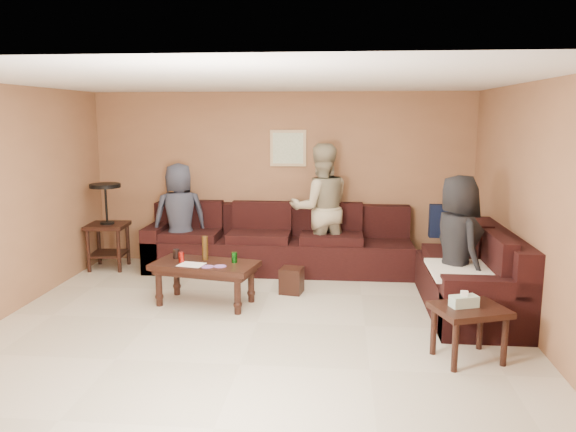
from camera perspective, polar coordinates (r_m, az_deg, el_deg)
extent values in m
plane|color=beige|center=(6.07, -3.15, -10.73)|extent=(5.50, 5.50, 0.00)
cube|color=white|center=(5.68, -3.40, 13.04)|extent=(5.50, 5.00, 0.10)
cube|color=#9C6C49|center=(8.20, -0.67, 3.78)|extent=(5.50, 0.10, 2.50)
cube|color=#9C6C49|center=(3.35, -9.68, -5.82)|extent=(5.50, 0.10, 2.50)
cube|color=#9C6C49|center=(6.73, -27.12, 1.24)|extent=(0.10, 5.00, 2.50)
cube|color=#9C6C49|center=(5.99, 23.73, 0.53)|extent=(0.10, 5.00, 2.50)
cube|color=black|center=(7.94, -0.99, -3.95)|extent=(3.70, 0.90, 0.45)
cube|color=black|center=(8.17, -0.75, -0.33)|extent=(3.70, 0.24, 0.45)
cube|color=black|center=(8.29, -12.98, -2.98)|extent=(0.24, 0.90, 0.63)
cube|color=black|center=(6.66, 17.78, -7.25)|extent=(0.90, 2.00, 0.45)
cube|color=black|center=(6.63, 20.78, -3.49)|extent=(0.24, 2.00, 0.45)
cube|color=black|center=(5.82, 19.67, -8.96)|extent=(0.90, 0.24, 0.63)
cube|color=#101733|center=(7.92, 15.77, -0.50)|extent=(0.45, 0.14, 0.45)
cube|color=white|center=(6.14, 18.85, -5.33)|extent=(1.00, 0.85, 0.04)
cube|color=black|center=(6.56, -8.43, -4.98)|extent=(1.28, 0.81, 0.06)
cube|color=black|center=(6.57, -8.42, -5.52)|extent=(1.17, 0.71, 0.05)
cylinder|color=black|center=(6.66, -12.97, -7.12)|extent=(0.08, 0.08, 0.43)
cylinder|color=black|center=(6.25, -5.15, -8.03)|extent=(0.08, 0.08, 0.43)
cylinder|color=black|center=(7.02, -11.25, -6.15)|extent=(0.08, 0.08, 0.43)
cylinder|color=black|center=(6.63, -3.77, -6.93)|extent=(0.08, 0.08, 0.43)
cylinder|color=#AE1B13|center=(6.60, -10.77, -4.12)|extent=(0.07, 0.07, 0.12)
cylinder|color=#126816|center=(6.50, -5.47, -4.20)|extent=(0.07, 0.07, 0.12)
cylinder|color=#3A260D|center=(6.65, -8.43, -3.23)|extent=(0.07, 0.07, 0.28)
cylinder|color=black|center=(6.79, -11.29, -3.79)|extent=(0.08, 0.08, 0.11)
cube|color=white|center=(6.48, -9.79, -4.89)|extent=(0.32, 0.27, 0.00)
cylinder|color=#E4507D|center=(6.36, -8.17, -5.12)|extent=(0.14, 0.14, 0.01)
cylinder|color=#E4507D|center=(6.36, -6.91, -5.10)|extent=(0.14, 0.14, 0.01)
cube|color=black|center=(8.37, -17.88, -0.95)|extent=(0.57, 0.57, 0.05)
cube|color=black|center=(8.45, -17.73, -3.65)|extent=(0.51, 0.51, 0.03)
cylinder|color=black|center=(8.31, -19.63, -3.32)|extent=(0.05, 0.05, 0.62)
cylinder|color=black|center=(8.17, -16.82, -3.38)|extent=(0.05, 0.05, 0.62)
cylinder|color=black|center=(8.70, -18.65, -2.67)|extent=(0.05, 0.05, 0.62)
cylinder|color=black|center=(8.57, -15.95, -2.72)|extent=(0.05, 0.05, 0.62)
cylinder|color=black|center=(8.36, -17.89, -0.66)|extent=(0.19, 0.19, 0.03)
cylinder|color=black|center=(8.32, -18.00, 1.19)|extent=(0.03, 0.03, 0.51)
cylinder|color=black|center=(8.28, -18.09, 2.94)|extent=(0.43, 0.43, 0.05)
cube|color=black|center=(5.28, 17.98, -9.05)|extent=(0.73, 0.66, 0.05)
cylinder|color=black|center=(5.10, 16.62, -12.51)|extent=(0.05, 0.05, 0.47)
cylinder|color=black|center=(5.35, 21.14, -11.69)|extent=(0.05, 0.05, 0.47)
cylinder|color=black|center=(5.40, 14.58, -11.12)|extent=(0.05, 0.05, 0.47)
cylinder|color=black|center=(5.63, 18.94, -10.43)|extent=(0.05, 0.05, 0.47)
cube|color=silver|center=(5.25, 17.44, -8.27)|extent=(0.27, 0.19, 0.10)
cube|color=white|center=(5.23, 17.48, -7.54)|extent=(0.06, 0.04, 0.05)
cube|color=black|center=(6.97, 0.37, -6.56)|extent=(0.31, 0.31, 0.32)
cube|color=tan|center=(8.14, 0.02, 6.91)|extent=(0.52, 0.03, 0.52)
cube|color=white|center=(8.12, 0.01, 6.90)|extent=(0.44, 0.01, 0.44)
imported|color=#2E3240|center=(7.97, -10.93, -0.14)|extent=(0.88, 0.75, 1.52)
imported|color=tan|center=(7.77, 3.34, 0.77)|extent=(1.02, 0.88, 1.79)
imported|color=black|center=(6.29, 16.79, -3.03)|extent=(0.71, 0.87, 1.55)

